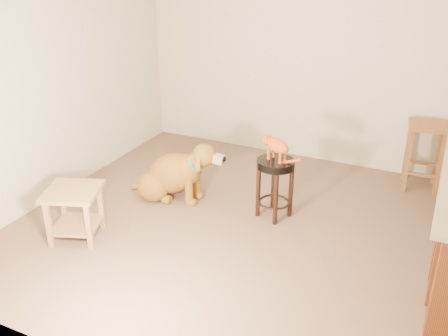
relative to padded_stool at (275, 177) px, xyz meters
The scene contains 7 objects.
floor 0.58m from the padded_stool, 103.67° to the right, with size 4.50×4.00×0.01m, color brown.
room_shell 1.29m from the padded_stool, 103.67° to the right, with size 4.54×4.04×2.62m.
padded_stool is the anchor object (origin of this frame).
wood_stool 1.85m from the padded_stool, 46.09° to the left, with size 0.46×0.46×0.77m.
side_table 1.95m from the padded_stool, 142.95° to the right, with size 0.63×0.63×0.50m.
golden_retriever 1.15m from the padded_stool, behind, with size 1.16×0.59×0.73m.
tabby_kitten 0.33m from the padded_stool, 153.36° to the left, with size 0.44×0.22×0.28m.
Camera 1 is at (1.53, -3.89, 2.59)m, focal length 40.00 mm.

